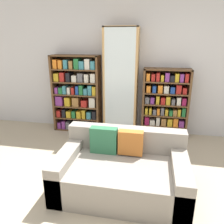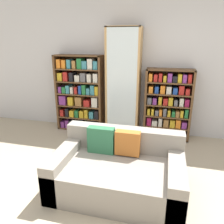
{
  "view_description": "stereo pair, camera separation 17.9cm",
  "coord_description": "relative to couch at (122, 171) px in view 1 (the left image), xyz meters",
  "views": [
    {
      "loc": [
        0.44,
        -1.98,
        1.87
      ],
      "look_at": [
        -0.19,
        1.27,
        0.76
      ],
      "focal_mm": 35.0,
      "sensor_mm": 36.0,
      "label": 1
    },
    {
      "loc": [
        0.62,
        -1.94,
        1.87
      ],
      "look_at": [
        -0.19,
        1.27,
        0.76
      ],
      "focal_mm": 35.0,
      "sensor_mm": 36.0,
      "label": 2
    }
  ],
  "objects": [
    {
      "name": "wall_back",
      "position": [
        -0.11,
        1.99,
        1.09
      ],
      "size": [
        6.89,
        0.06,
        2.7
      ],
      "color": "silver",
      "rests_on": "ground"
    },
    {
      "name": "ground_plane",
      "position": [
        -0.11,
        -0.41,
        -0.26
      ],
      "size": [
        16.0,
        16.0,
        0.0
      ],
      "primitive_type": "plane",
      "color": "tan"
    },
    {
      "name": "wine_bottle",
      "position": [
        0.27,
        0.9,
        -0.1
      ],
      "size": [
        0.07,
        0.07,
        0.4
      ],
      "color": "#192333",
      "rests_on": "ground"
    },
    {
      "name": "bookshelf_right",
      "position": [
        0.58,
        1.79,
        0.39
      ],
      "size": [
        0.87,
        0.32,
        1.35
      ],
      "color": "brown",
      "rests_on": "ground"
    },
    {
      "name": "couch",
      "position": [
        0.0,
        0.0,
        0.0
      ],
      "size": [
        1.61,
        0.99,
        0.76
      ],
      "color": "gray",
      "rests_on": "ground"
    },
    {
      "name": "display_cabinet",
      "position": [
        -0.3,
        1.77,
        0.78
      ],
      "size": [
        0.64,
        0.36,
        2.09
      ],
      "color": "tan",
      "rests_on": "ground"
    },
    {
      "name": "bookshelf_left",
      "position": [
        -1.22,
        1.79,
        0.51
      ],
      "size": [
        0.99,
        0.32,
        1.57
      ],
      "color": "brown",
      "rests_on": "ground"
    }
  ]
}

